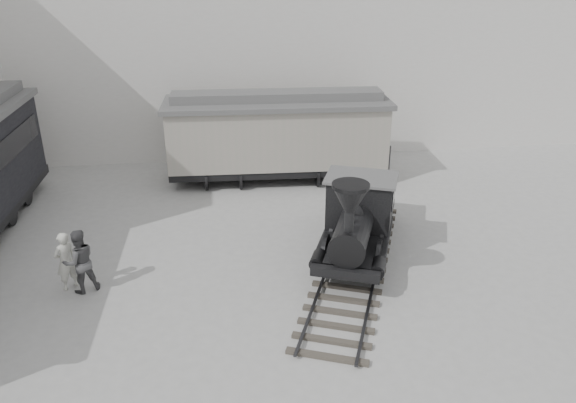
{
  "coord_description": "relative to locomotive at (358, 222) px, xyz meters",
  "views": [
    {
      "loc": [
        -2.39,
        -10.92,
        8.73
      ],
      "look_at": [
        -0.37,
        4.14,
        2.0
      ],
      "focal_mm": 35.0,
      "sensor_mm": 36.0,
      "label": 1
    }
  ],
  "objects": [
    {
      "name": "ground",
      "position": [
        -1.79,
        -4.1,
        -1.19
      ],
      "size": [
        90.0,
        90.0,
        0.0
      ],
      "primitive_type": "plane",
      "color": "#9E9E9B"
    },
    {
      "name": "north_wall",
      "position": [
        -1.79,
        10.88,
        4.36
      ],
      "size": [
        34.0,
        2.51,
        11.0
      ],
      "color": "silver",
      "rests_on": "ground"
    },
    {
      "name": "locomotive",
      "position": [
        0.0,
        0.0,
        0.0
      ],
      "size": [
        5.23,
        9.22,
        3.23
      ],
      "rotation": [
        0.0,
        0.0,
        -0.38
      ],
      "color": "#403B37",
      "rests_on": "ground"
    },
    {
      "name": "boxcar",
      "position": [
        -1.67,
        6.97,
        0.76
      ],
      "size": [
        9.19,
        3.21,
        3.72
      ],
      "rotation": [
        0.0,
        0.0,
        -0.04
      ],
      "color": "black",
      "rests_on": "ground"
    },
    {
      "name": "visitor_a",
      "position": [
        -8.52,
        -0.69,
        -0.31
      ],
      "size": [
        0.76,
        0.74,
        1.75
      ],
      "primitive_type": "imported",
      "rotation": [
        0.0,
        0.0,
        3.86
      ],
      "color": "silver",
      "rests_on": "ground"
    },
    {
      "name": "visitor_b",
      "position": [
        -8.1,
        -0.88,
        -0.25
      ],
      "size": [
        1.14,
        1.05,
        1.88
      ],
      "primitive_type": "imported",
      "rotation": [
        0.0,
        0.0,
        3.6
      ],
      "color": "#4A4A4B",
      "rests_on": "ground"
    }
  ]
}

